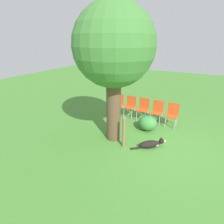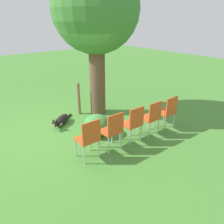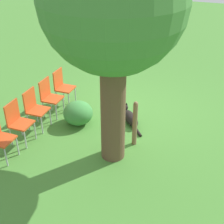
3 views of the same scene
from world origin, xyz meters
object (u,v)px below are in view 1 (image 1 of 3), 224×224
(red_chair_0, at_px, (172,113))
(dog, at_px, (151,144))
(fence_post, at_px, (124,132))
(red_chair_3, at_px, (130,105))
(red_chair_1, at_px, (157,110))
(oak_tree, at_px, (114,49))
(red_chair_2, at_px, (143,107))
(red_chair_4, at_px, (118,103))

(red_chair_0, bearing_deg, dog, -7.39)
(fence_post, distance_m, red_chair_3, 2.50)
(dog, distance_m, red_chair_1, 2.04)
(oak_tree, height_order, red_chair_0, oak_tree)
(red_chair_1, bearing_deg, red_chair_2, -92.41)
(fence_post, bearing_deg, oak_tree, 60.80)
(dog, bearing_deg, red_chair_4, 98.73)
(red_chair_1, bearing_deg, red_chair_3, -92.41)
(oak_tree, distance_m, red_chair_4, 3.37)
(red_chair_3, bearing_deg, red_chair_0, 87.59)
(red_chair_2, xyz_separation_m, red_chair_3, (0.03, 0.62, 0.00))
(red_chair_0, distance_m, red_chair_2, 1.24)
(red_chair_1, relative_size, red_chair_4, 1.00)
(red_chair_3, xyz_separation_m, red_chair_4, (0.03, 0.62, 0.00))
(fence_post, bearing_deg, red_chair_4, 30.04)
(fence_post, relative_size, red_chair_4, 1.10)
(oak_tree, xyz_separation_m, dog, (0.07, -1.36, -2.91))
(dog, height_order, fence_post, fence_post)
(dog, relative_size, red_chair_0, 1.02)
(dog, distance_m, red_chair_0, 2.00)
(red_chair_0, xyz_separation_m, red_chair_4, (0.11, 2.47, 0.00))
(red_chair_3, relative_size, red_chair_4, 1.00)
(oak_tree, distance_m, red_chair_0, 3.58)
(oak_tree, distance_m, red_chair_1, 3.36)
(fence_post, height_order, red_chair_3, fence_post)
(oak_tree, distance_m, red_chair_2, 3.25)
(dog, distance_m, red_chair_2, 2.26)
(dog, distance_m, fence_post, 0.99)
(red_chair_3, height_order, red_chair_4, same)
(red_chair_0, distance_m, red_chair_4, 2.48)
(red_chair_2, bearing_deg, red_chair_1, 87.59)
(dog, height_order, red_chair_4, red_chair_4)
(red_chair_3, bearing_deg, dog, 38.57)
(red_chair_2, relative_size, red_chair_3, 1.00)
(fence_post, xyz_separation_m, red_chair_0, (2.30, -1.08, 0.02))
(dog, relative_size, red_chair_4, 1.02)
(red_chair_1, distance_m, red_chair_4, 1.86)
(fence_post, distance_m, red_chair_4, 2.78)
(dog, height_order, red_chair_1, red_chair_1)
(red_chair_3, bearing_deg, red_chair_1, 87.59)
(oak_tree, relative_size, red_chair_2, 4.56)
(oak_tree, bearing_deg, red_chair_0, -38.92)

